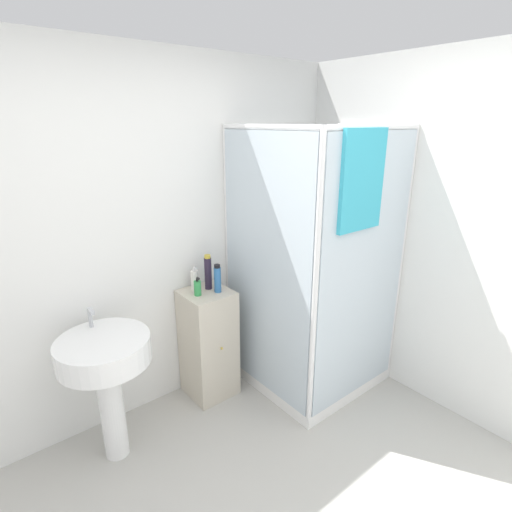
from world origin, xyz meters
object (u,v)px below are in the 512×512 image
Objects in this scene: shampoo_bottle_blue at (217,279)px; shampoo_bottle_tall_black at (208,272)px; soap_dispenser at (198,288)px; lotion_bottle_white at (194,280)px; sink at (106,366)px.

shampoo_bottle_tall_black is at bearing 101.45° from shampoo_bottle_blue.
lotion_bottle_white is at bearing 69.44° from soap_dispenser.
lotion_bottle_white is at bearing 145.00° from shampoo_bottle_tall_black.
lotion_bottle_white is at bearing 123.78° from shampoo_bottle_blue.
shampoo_bottle_tall_black reaches higher than sink.
soap_dispenser is (0.73, 0.14, 0.26)m from sink.
shampoo_bottle_tall_black is 1.49× the size of lotion_bottle_white.
shampoo_bottle_tall_black is 0.12m from lotion_bottle_white.
sink is 0.79m from soap_dispenser.
soap_dispenser is 0.12m from lotion_bottle_white.
sink is at bearing -161.87° from lotion_bottle_white.
soap_dispenser is 0.66× the size of shampoo_bottle_blue.
sink is at bearing -167.17° from shampoo_bottle_tall_black.
sink is 0.94m from shampoo_bottle_tall_black.
soap_dispenser is at bearing -110.56° from lotion_bottle_white.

